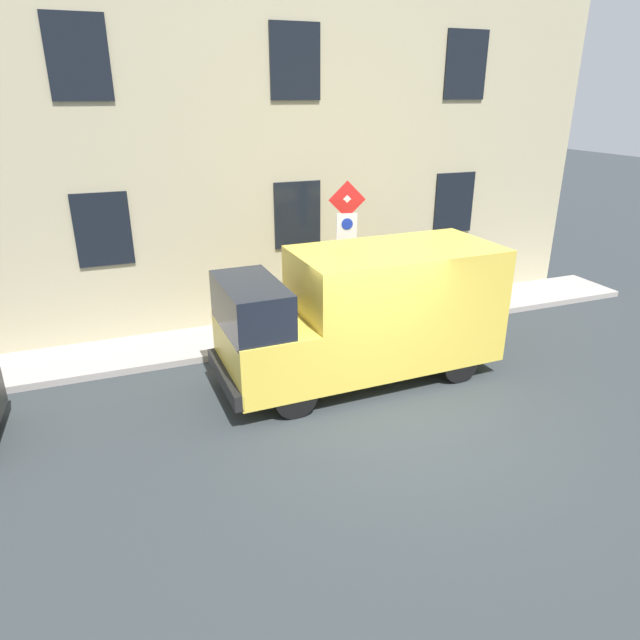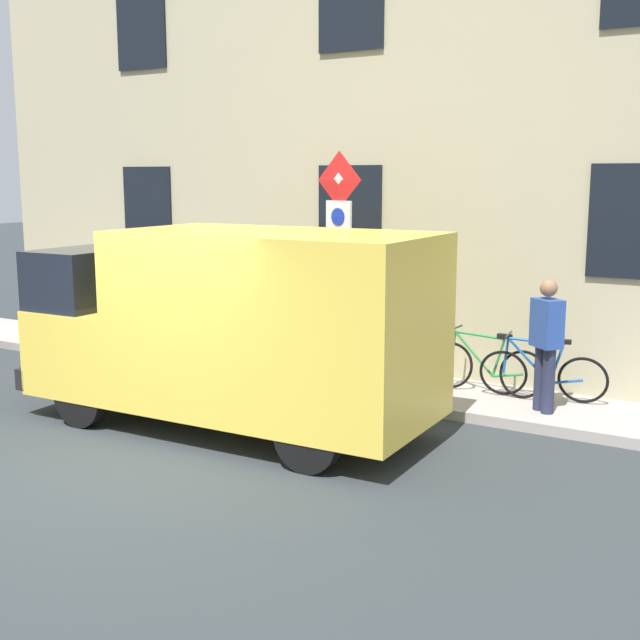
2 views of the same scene
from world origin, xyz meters
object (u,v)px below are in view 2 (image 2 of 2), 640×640
at_px(delivery_van, 234,325).
at_px(pedestrian, 546,341).
at_px(sign_post_stacked, 340,237).
at_px(bicycle_blue, 542,374).
at_px(bicycle_green, 486,367).

bearing_deg(delivery_van, pedestrian, -146.61).
height_order(sign_post_stacked, bicycle_blue, sign_post_stacked).
distance_m(sign_post_stacked, bicycle_blue, 3.32).
xyz_separation_m(sign_post_stacked, pedestrian, (0.35, -2.83, -1.24)).
xyz_separation_m(sign_post_stacked, bicycle_blue, (0.87, -2.66, -1.80)).
height_order(sign_post_stacked, delivery_van, sign_post_stacked).
bearing_deg(bicycle_blue, bicycle_green, -8.31).
height_order(bicycle_green, pedestrian, pedestrian).
height_order(delivery_van, pedestrian, delivery_van).
relative_size(sign_post_stacked, bicycle_green, 1.88).
relative_size(sign_post_stacked, delivery_van, 0.60).
distance_m(bicycle_green, pedestrian, 1.23).
bearing_deg(delivery_van, sign_post_stacked, -103.67).
distance_m(delivery_van, bicycle_green, 3.69).
relative_size(bicycle_green, pedestrian, 1.00).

